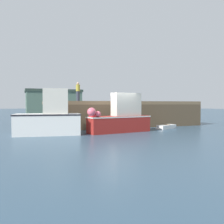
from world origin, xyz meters
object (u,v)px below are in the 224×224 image
Objects in this scene: fishing_boat_near_right at (120,118)px; rowboat at (166,127)px; dockworker at (78,92)px; fishing_boat_near_left at (50,118)px.

fishing_boat_near_right is 4.09m from rowboat.
dockworker reaches higher than fishing_boat_near_right.
dockworker is at bearing 62.26° from fishing_boat_near_left.
fishing_boat_near_right is 2.39× the size of rowboat.
fishing_boat_near_left is 8.28m from rowboat.
fishing_boat_near_right is at bearing -5.14° from fishing_boat_near_left.
dockworker is at bearing 101.18° from fishing_boat_near_right.
fishing_boat_near_right is at bearing -170.36° from rowboat.
dockworker reaches higher than fishing_boat_near_left.
fishing_boat_near_left is at bearing 174.86° from fishing_boat_near_right.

